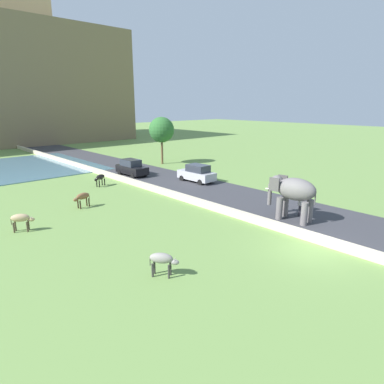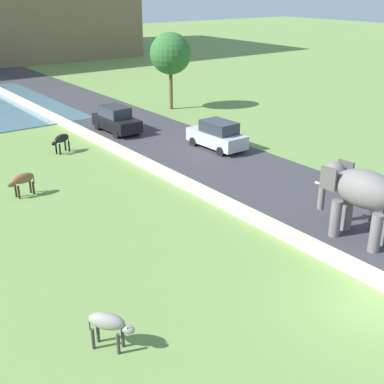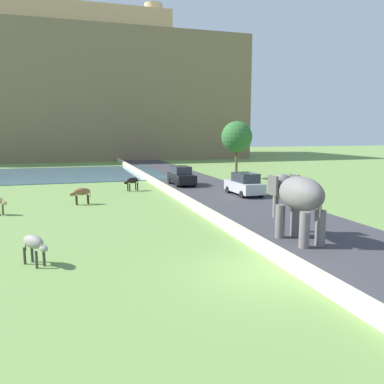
{
  "view_description": "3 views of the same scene",
  "coord_description": "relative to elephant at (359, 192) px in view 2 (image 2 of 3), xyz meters",
  "views": [
    {
      "loc": [
        -16.01,
        -7.83,
        7.72
      ],
      "look_at": [
        -1.29,
        8.11,
        1.91
      ],
      "focal_mm": 31.04,
      "sensor_mm": 36.0,
      "label": 1
    },
    {
      "loc": [
        -12.71,
        -7.5,
        9.56
      ],
      "look_at": [
        -1.6,
        7.48,
        1.9
      ],
      "focal_mm": 47.64,
      "sensor_mm": 36.0,
      "label": 2
    },
    {
      "loc": [
        -6.12,
        -11.87,
        4.9
      ],
      "look_at": [
        -0.02,
        8.24,
        1.7
      ],
      "focal_mm": 36.73,
      "sensor_mm": 36.0,
      "label": 3
    }
  ],
  "objects": [
    {
      "name": "ground_plane",
      "position": [
        -3.4,
        -3.3,
        -2.04
      ],
      "size": [
        220.0,
        220.0,
        0.0
      ],
      "primitive_type": "plane",
      "color": "#6B8E47"
    },
    {
      "name": "road_surface",
      "position": [
        1.6,
        16.7,
        -2.01
      ],
      "size": [
        7.0,
        120.0,
        0.06
      ],
      "primitive_type": "cube",
      "color": "#38383D",
      "rests_on": "ground"
    },
    {
      "name": "barrier_wall",
      "position": [
        -2.2,
        14.7,
        -1.78
      ],
      "size": [
        0.4,
        110.0,
        0.52
      ],
      "primitive_type": "cube",
      "color": "beige",
      "rests_on": "ground"
    },
    {
      "name": "elephant",
      "position": [
        0.0,
        0.0,
        0.0
      ],
      "size": [
        1.65,
        3.53,
        2.99
      ],
      "color": "slate",
      "rests_on": "ground"
    },
    {
      "name": "person_beside_elephant",
      "position": [
        1.15,
        -0.03,
        -1.16
      ],
      "size": [
        0.36,
        0.22,
        1.63
      ],
      "color": "#33333D",
      "rests_on": "ground"
    },
    {
      "name": "car_silver",
      "position": [
        3.17,
        12.6,
        -1.14
      ],
      "size": [
        1.89,
        4.05,
        1.8
      ],
      "color": "#B7B7BC",
      "rests_on": "ground"
    },
    {
      "name": "car_black",
      "position": [
        0.02,
        19.68,
        -1.14
      ],
      "size": [
        1.87,
        4.04,
        1.8
      ],
      "color": "black",
      "rests_on": "ground"
    },
    {
      "name": "cow_brown",
      "position": [
        -9.09,
        12.34,
        -1.2
      ],
      "size": [
        1.42,
        0.61,
        1.15
      ],
      "color": "brown",
      "rests_on": "ground"
    },
    {
      "name": "cow_grey",
      "position": [
        -11.03,
        -0.06,
        -1.2
      ],
      "size": [
        1.11,
        1.31,
        1.15
      ],
      "color": "gray",
      "rests_on": "ground"
    },
    {
      "name": "cow_black",
      "position": [
        -4.85,
        17.64,
        -1.2
      ],
      "size": [
        1.41,
        0.84,
        1.15
      ],
      "color": "black",
      "rests_on": "ground"
    },
    {
      "name": "tree_near",
      "position": [
        7.08,
        23.34,
        2.38
      ],
      "size": [
        3.27,
        3.27,
        6.07
      ],
      "color": "brown",
      "rests_on": "ground"
    }
  ]
}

